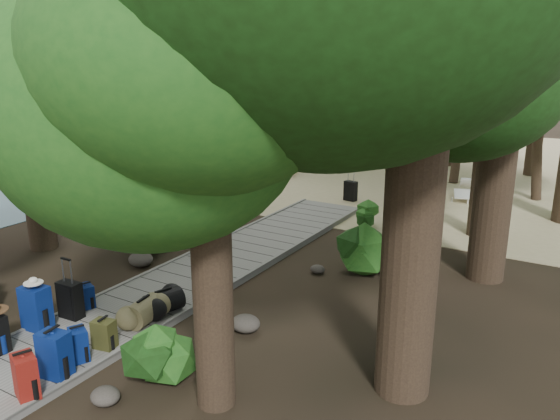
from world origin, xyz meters
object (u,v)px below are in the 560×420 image
Objects in this scene: backpack_right_b at (54,352)px; kayak at (286,172)px; duffel_right_khaki at (144,311)px; backpack_right_c at (79,343)px; sun_lounger at (464,190)px; backpack_right_d at (104,333)px; suitcase_on_boardwalk at (70,300)px; backpack_right_a at (25,374)px; backpack_left_d at (86,295)px; duffel_right_black at (164,302)px; backpack_left_c at (36,306)px; lone_suitcase_on_sand at (350,191)px.

backpack_right_b is 14.73m from kayak.
kayak is (-4.19, 12.21, -0.16)m from duffel_right_khaki.
backpack_right_c is 13.73m from sun_lounger.
suitcase_on_boardwalk is (-1.34, 0.44, 0.08)m from backpack_right_d.
sun_lounger is at bearing 68.50° from duffel_right_khaki.
sun_lounger is at bearing 101.81° from backpack_right_a.
backpack_right_b is (-0.07, 0.53, 0.04)m from backpack_right_a.
backpack_right_b is at bearing -54.08° from backpack_right_c.
kayak is (-2.80, 12.29, -0.18)m from backpack_left_d.
backpack_right_b reaches higher than duffel_right_black.
duffel_right_black is at bearing 115.63° from backpack_right_c.
backpack_right_d is 0.77× the size of duffel_right_black.
backpack_right_b is at bearing -31.17° from backpack_left_c.
kayak is at bearing 123.38° from backpack_left_d.
backpack_right_b reaches higher than duffel_right_khaki.
backpack_right_a is 1.03m from backpack_right_c.
backpack_right_d reaches higher than duffel_right_khaki.
suitcase_on_boardwalk is at bearing 171.55° from backpack_right_c.
backpack_left_c is 2.07m from backpack_right_a.
lone_suitcase_on_sand is (-0.45, 9.51, 0.01)m from duffel_right_black.
backpack_left_c reaches higher than kayak.
sun_lounger is (2.74, 12.99, -0.05)m from backpack_right_d.
lone_suitcase_on_sand is (-0.48, 10.94, -0.04)m from backpack_right_d.
sun_lounger is at bearing 71.13° from backpack_right_b.
backpack_right_c is 0.29× the size of sun_lounger.
lone_suitcase_on_sand is at bearing 84.00° from duffel_right_khaki.
kayak is at bearing 99.96° from suitcase_on_boardwalk.
lone_suitcase_on_sand is at bearing 84.59° from backpack_right_b.
duffel_right_black is 1.01× the size of suitcase_on_boardwalk.
kayak is 6.98m from sun_lounger.
backpack_left_d is 0.86× the size of backpack_right_c.
backpack_right_b reaches higher than sun_lounger.
backpack_right_c is 0.85× the size of suitcase_on_boardwalk.
lone_suitcase_on_sand is (1.01, 11.08, -0.20)m from backpack_left_c.
kayak is (-4.24, 13.15, -0.20)m from backpack_right_d.
suitcase_on_boardwalk reaches higher than kayak.
backpack_left_d is at bearing 83.82° from backpack_left_c.
backpack_right_d is at bearing 109.69° from backpack_right_c.
duffel_right_khaki is at bearing 115.64° from backpack_right_a.
duffel_right_black reaches higher than kayak.
backpack_right_a is 1.32× the size of backpack_right_d.
kayak is (-4.18, 13.61, -0.22)m from backpack_right_c.
backpack_right_a is at bearing -55.08° from backpack_right_c.
duffel_right_black is at bearing 81.00° from backpack_right_d.
backpack_right_d is at bearing -10.39° from backpack_left_d.
backpack_right_b is 11.89m from lone_suitcase_on_sand.
backpack_right_a is 1.21× the size of backpack_right_c.
backpack_right_b reaches higher than backpack_left_d.
duffel_right_khaki is (1.44, 1.09, -0.21)m from backpack_left_c.
backpack_right_b is (1.51, -0.80, -0.04)m from backpack_left_c.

